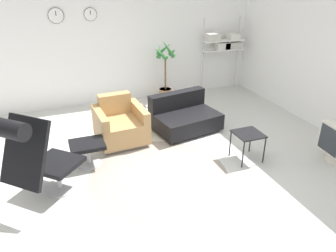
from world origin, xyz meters
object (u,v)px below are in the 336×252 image
(armchair_red, at_px, (120,125))
(ottoman, at_px, (87,148))
(potted_plant, at_px, (165,76))
(lounge_chair, at_px, (32,152))
(side_table, at_px, (248,136))
(couch_low, at_px, (184,117))
(shelf_unit, at_px, (224,43))

(armchair_red, bearing_deg, ottoman, 39.20)
(potted_plant, bearing_deg, lounge_chair, -133.64)
(lounge_chair, relative_size, ottoman, 2.52)
(lounge_chair, bearing_deg, side_table, 43.96)
(side_table, bearing_deg, armchair_red, 142.34)
(lounge_chair, height_order, couch_low, lounge_chair)
(ottoman, relative_size, potted_plant, 0.37)
(couch_low, bearing_deg, armchair_red, -8.20)
(ottoman, height_order, shelf_unit, shelf_unit)
(lounge_chair, distance_m, shelf_unit, 5.19)
(couch_low, relative_size, side_table, 2.76)
(ottoman, distance_m, couch_low, 1.94)
(potted_plant, bearing_deg, armchair_red, -131.97)
(armchair_red, height_order, shelf_unit, shelf_unit)
(lounge_chair, bearing_deg, armchair_red, 88.23)
(lounge_chair, xyz_separation_m, side_table, (3.02, 0.01, -0.35))
(ottoman, height_order, couch_low, couch_low)
(armchair_red, distance_m, side_table, 2.13)
(side_table, xyz_separation_m, shelf_unit, (1.21, 2.98, 0.76))
(armchair_red, xyz_separation_m, side_table, (1.68, -1.30, 0.11))
(shelf_unit, bearing_deg, side_table, -112.11)
(ottoman, height_order, armchair_red, armchair_red)
(lounge_chair, xyz_separation_m, ottoman, (0.70, 0.73, -0.47))
(lounge_chair, xyz_separation_m, potted_plant, (2.73, 2.86, -0.17))
(ottoman, relative_size, armchair_red, 0.59)
(lounge_chair, height_order, shelf_unit, shelf_unit)
(ottoman, distance_m, potted_plant, 2.96)
(lounge_chair, distance_m, potted_plant, 3.96)
(ottoman, distance_m, armchair_red, 0.86)
(lounge_chair, height_order, ottoman, lounge_chair)
(shelf_unit, bearing_deg, armchair_red, -149.89)
(side_table, bearing_deg, potted_plant, 95.76)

